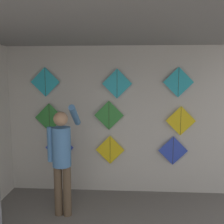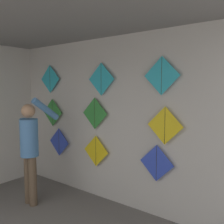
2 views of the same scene
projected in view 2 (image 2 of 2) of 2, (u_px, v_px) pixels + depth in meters
name	position (u px, v px, depth m)	size (l,w,h in m)	color
back_panel	(102.00, 120.00, 4.38)	(4.85, 0.06, 2.80)	beige
ceiling_slab	(9.00, 14.00, 2.91)	(4.85, 4.12, 0.04)	gray
shopkeeper	(30.00, 145.00, 4.15)	(0.46, 0.61, 1.81)	brown
kite_0	(59.00, 142.00, 5.00)	(0.55, 0.01, 0.55)	blue
kite_1	(96.00, 151.00, 4.41)	(0.55, 0.01, 0.55)	yellow
kite_2	(156.00, 163.00, 3.69)	(0.55, 0.01, 0.55)	blue
kite_3	(53.00, 113.00, 5.05)	(0.55, 0.01, 0.55)	#338C38
kite_4	(95.00, 113.00, 4.35)	(0.55, 0.01, 0.55)	#338C38
kite_5	(165.00, 126.00, 3.56)	(0.55, 0.01, 0.55)	yellow
kite_6	(50.00, 79.00, 5.02)	(0.55, 0.01, 0.55)	#28B2C6
kite_7	(101.00, 79.00, 4.21)	(0.55, 0.01, 0.55)	#28B2C6
kite_8	(162.00, 76.00, 3.53)	(0.55, 0.01, 0.55)	#28B2C6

